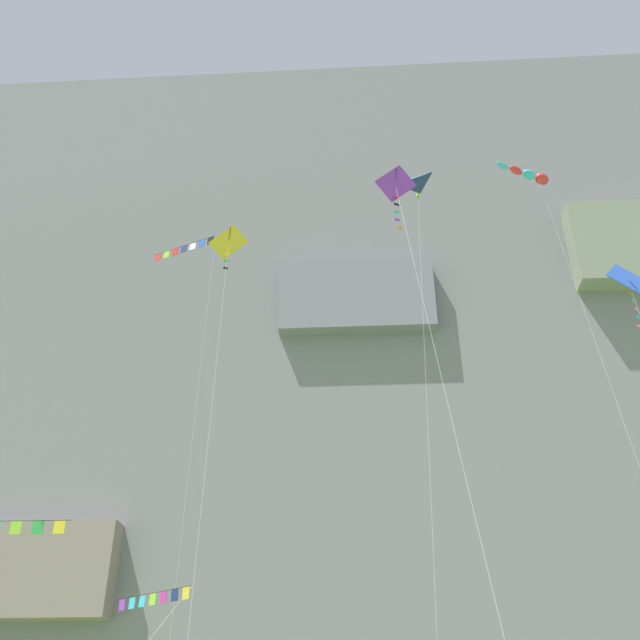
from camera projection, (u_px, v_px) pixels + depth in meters
The scene contains 9 objects.
cliff_face at pixel (360, 392), 82.66m from camera, with size 180.00×32.56×73.84m.
kite_banner_mid_center at pixel (147, 608), 24.54m from camera, with size 3.96×5.34×6.65m.
kite_banner_low_right at pixel (8, 538), 25.86m from camera, with size 4.45×2.80×9.15m.
kite_delta_mid_left at pixel (421, 209), 42.38m from camera, with size 2.45×3.12×30.20m.
kite_diamond_high_right at pixel (398, 192), 35.92m from camera, with size 3.47×5.98×27.70m.
kite_windsock_far_left at pixel (531, 176), 41.81m from camera, with size 5.46×2.64×31.16m.
kite_diamond_far_right at pixel (228, 250), 41.63m from camera, with size 2.31×5.19×28.55m.
kite_diamond_upper_left at pixel (630, 286), 38.24m from camera, with size 2.42×5.10×24.77m.
kite_banner_high_center at pixel (184, 261), 52.97m from camera, with size 5.14×3.89×34.29m.
Camera 1 is at (-0.04, -4.40, 2.13)m, focal length 40.40 mm.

